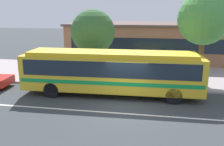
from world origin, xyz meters
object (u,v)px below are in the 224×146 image
Objects in this scene: pedestrian_waiting_near_sign at (98,70)px; street_tree_mid_block at (204,19)px; transit_bus at (111,70)px; pedestrian_walking_along_curb at (80,65)px; bus_stop_sign at (170,66)px; street_tree_near_stop at (93,32)px.

pedestrian_waiting_near_sign is 0.24× the size of street_tree_mid_block.
street_tree_mid_block is at bearing 31.21° from transit_bus.
bus_stop_sign reaches higher than pedestrian_walking_along_curb.
street_tree_near_stop is 8.48m from street_tree_mid_block.
street_tree_near_stop reaches higher than pedestrian_waiting_near_sign.
pedestrian_waiting_near_sign is (-1.45, 2.43, -0.65)m from transit_bus.
bus_stop_sign is 4.28m from street_tree_mid_block.
pedestrian_walking_along_curb is at bearing -177.87° from street_tree_mid_block.
bus_stop_sign is at bearing -18.93° from street_tree_near_stop.
transit_bus is at bearing -59.18° from pedestrian_waiting_near_sign.
transit_bus is 7.84m from street_tree_mid_block.
bus_stop_sign is at bearing -3.62° from pedestrian_waiting_near_sign.
pedestrian_walking_along_curb is 10.05m from street_tree_mid_block.
bus_stop_sign is 0.35× the size of street_tree_mid_block.
transit_bus is 6.67× the size of pedestrian_walking_along_curb.
street_tree_near_stop is at bearing 176.83° from street_tree_mid_block.
bus_stop_sign is 0.43× the size of street_tree_near_stop.
pedestrian_walking_along_curb is 0.26× the size of street_tree_mid_block.
street_tree_mid_block is at bearing 35.10° from bus_stop_sign.
bus_stop_sign is (3.83, 2.10, -0.05)m from transit_bus.
street_tree_mid_block reaches higher than pedestrian_waiting_near_sign.
street_tree_near_stop is at bearing 114.68° from pedestrian_waiting_near_sign.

